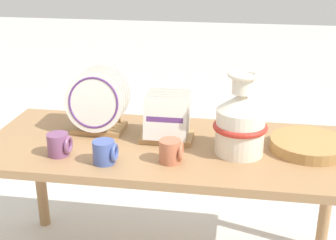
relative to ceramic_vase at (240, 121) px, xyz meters
name	(u,v)px	position (x,y,z in m)	size (l,w,h in m)	color
display_table	(168,161)	(-0.29, 0.03, -0.21)	(1.54, 0.65, 0.64)	#9E754C
ceramic_vase	(240,121)	(0.00, 0.00, 0.00)	(0.22, 0.22, 0.33)	silver
dish_rack_round_plates	(98,105)	(-0.62, 0.13, -0.01)	(0.26, 0.19, 0.28)	tan
dish_rack_square_plates	(167,123)	(-0.30, 0.09, -0.06)	(0.22, 0.18, 0.20)	tan
wicker_charger_stack	(309,145)	(0.28, 0.07, -0.11)	(0.31, 0.31, 0.04)	#AD7F47
mug_terracotta_glaze	(171,151)	(-0.25, -0.12, -0.09)	(0.09, 0.08, 0.09)	#B76647
mug_cobalt_glaze	(105,152)	(-0.50, -0.17, -0.09)	(0.09, 0.08, 0.09)	#42569E
mug_plum_glaze	(59,145)	(-0.70, -0.13, -0.09)	(0.09, 0.08, 0.09)	#7A4770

